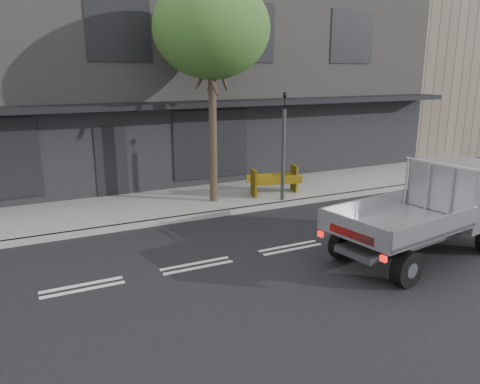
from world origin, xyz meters
name	(u,v)px	position (x,y,z in m)	size (l,w,h in m)	color
ground	(197,266)	(0.00, 0.00, 0.00)	(80.00, 80.00, 0.00)	black
sidewalk	(141,208)	(0.00, 4.70, 0.07)	(32.00, 3.20, 0.15)	gray
kerb	(156,222)	(0.00, 3.10, 0.07)	(32.00, 0.20, 0.15)	gray
building_main	(94,74)	(0.00, 11.30, 4.00)	(26.00, 10.00, 8.00)	slate
building_neighbour	(445,55)	(20.00, 11.30, 5.00)	(14.00, 10.00, 10.00)	brown
street_tree	(211,29)	(2.20, 4.20, 5.28)	(3.40, 3.40, 6.74)	#382B21
traffic_light_pole	(283,153)	(4.20, 3.35, 1.65)	(0.12, 0.12, 3.50)	#2D2D30
flatbed_ute	(449,198)	(5.80, -1.54, 1.21)	(4.80, 2.50, 2.12)	black
construction_barrier	(278,181)	(4.36, 3.89, 0.62)	(1.66, 0.67, 0.93)	#E9B30C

